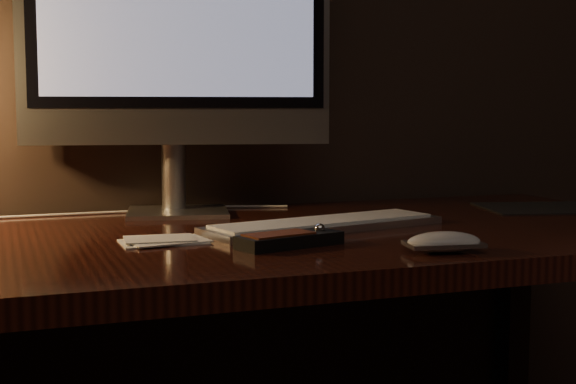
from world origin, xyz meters
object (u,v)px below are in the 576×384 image
object	(u,v)px
monitor	(176,24)
keyboard	(324,224)
desk	(259,294)
media_remote	(290,239)
mouse	(444,245)

from	to	relation	value
monitor	keyboard	bearing A→B (deg)	-41.93
desk	keyboard	xyz separation A→B (m)	(0.10, -0.08, 0.14)
media_remote	mouse	bearing A→B (deg)	-47.37
media_remote	keyboard	bearing A→B (deg)	36.54
monitor	media_remote	xyz separation A→B (m)	(0.08, -0.44, -0.37)
keyboard	desk	bearing A→B (deg)	128.44
desk	mouse	xyz separation A→B (m)	(0.17, -0.36, 0.14)
media_remote	monitor	bearing A→B (deg)	85.30
keyboard	media_remote	distance (m)	0.20
monitor	media_remote	world-z (taller)	monitor
monitor	mouse	xyz separation A→B (m)	(0.28, -0.56, -0.37)
desk	mouse	size ratio (longest dim) A/B	14.02
monitor	media_remote	bearing A→B (deg)	-67.58
keyboard	media_remote	size ratio (longest dim) A/B	2.52
mouse	desk	bearing A→B (deg)	124.97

